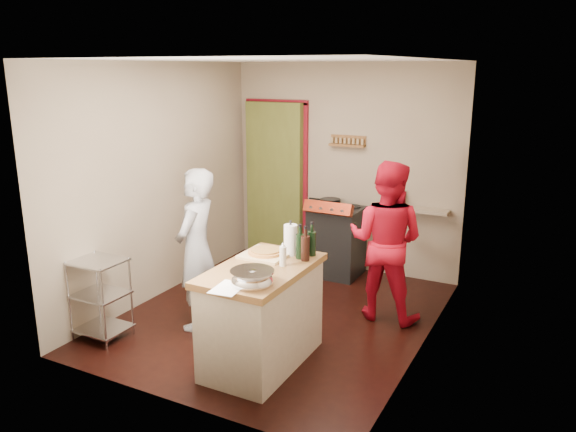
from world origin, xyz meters
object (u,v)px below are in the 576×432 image
object	(u,v)px
person_red	(386,241)
stove	(336,240)
wire_shelving	(100,295)
island	(262,313)
person_stripe	(197,250)

from	to	relation	value
person_red	stove	bearing A→B (deg)	-44.19
wire_shelving	island	xyz separation A→B (m)	(1.61, 0.30, 0.04)
stove	person_stripe	size ratio (longest dim) A/B	0.62
person_red	wire_shelving	bearing A→B (deg)	37.92
wire_shelving	person_red	size ratio (longest dim) A/B	0.49
island	person_red	bearing A→B (deg)	65.76
wire_shelving	person_stripe	xyz separation A→B (m)	(0.67, 0.65, 0.37)
stove	island	bearing A→B (deg)	-83.11
stove	island	distance (m)	2.34
stove	person_red	xyz separation A→B (m)	(0.92, -0.91, 0.37)
island	person_red	world-z (taller)	person_red
stove	person_stripe	world-z (taller)	person_stripe
stove	person_stripe	xyz separation A→B (m)	(-0.66, -1.98, 0.36)
island	person_red	size ratio (longest dim) A/B	0.78
wire_shelving	island	bearing A→B (deg)	10.59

